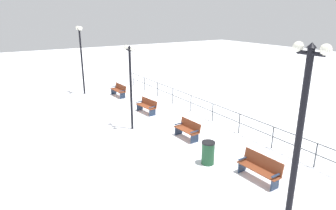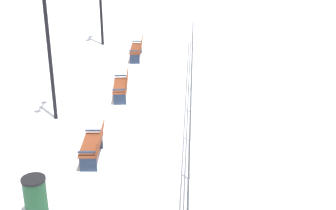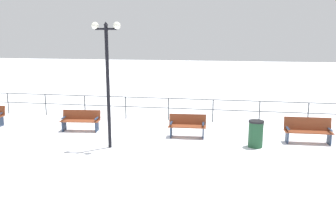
{
  "view_description": "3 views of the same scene",
  "coord_description": "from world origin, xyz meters",
  "px_view_note": "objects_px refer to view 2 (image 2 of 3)",
  "views": [
    {
      "loc": [
        7.85,
        13.03,
        5.81
      ],
      "look_at": [
        -0.77,
        -0.82,
        0.76
      ],
      "focal_mm": 31.61,
      "sensor_mm": 36.0,
      "label": 1
    },
    {
      "loc": [
        -2.62,
        13.58,
        6.6
      ],
      "look_at": [
        -1.93,
        1.06,
        1.16
      ],
      "focal_mm": 51.69,
      "sensor_mm": 36.0,
      "label": 2
    },
    {
      "loc": [
        12.95,
        3.73,
        3.93
      ],
      "look_at": [
        -1.23,
        1.25,
        0.99
      ],
      "focal_mm": 37.0,
      "sensor_mm": 36.0,
      "label": 3
    }
  ],
  "objects_px": {
    "bench_second": "(122,85)",
    "lamppost_middle": "(47,30)",
    "trash_bin": "(35,197)",
    "bench_nearest": "(138,48)",
    "bench_third": "(94,145)"
  },
  "relations": [
    {
      "from": "lamppost_middle",
      "to": "trash_bin",
      "type": "bearing_deg",
      "value": 100.63
    },
    {
      "from": "bench_third",
      "to": "trash_bin",
      "type": "relative_size",
      "value": 1.54
    },
    {
      "from": "bench_second",
      "to": "lamppost_middle",
      "type": "height_order",
      "value": "lamppost_middle"
    },
    {
      "from": "bench_third",
      "to": "trash_bin",
      "type": "xyz_separation_m",
      "value": [
        0.81,
        2.53,
        0.03
      ]
    },
    {
      "from": "bench_second",
      "to": "lamppost_middle",
      "type": "relative_size",
      "value": 0.38
    },
    {
      "from": "bench_second",
      "to": "bench_third",
      "type": "relative_size",
      "value": 1.11
    },
    {
      "from": "bench_third",
      "to": "bench_second",
      "type": "bearing_deg",
      "value": -94.9
    },
    {
      "from": "bench_nearest",
      "to": "lamppost_middle",
      "type": "xyz_separation_m",
      "value": [
        1.93,
        6.38,
        2.43
      ]
    },
    {
      "from": "bench_second",
      "to": "trash_bin",
      "type": "bearing_deg",
      "value": 76.2
    },
    {
      "from": "bench_third",
      "to": "lamppost_middle",
      "type": "distance_m",
      "value": 3.94
    },
    {
      "from": "bench_nearest",
      "to": "bench_second",
      "type": "xyz_separation_m",
      "value": [
        0.04,
        4.45,
        -0.02
      ]
    },
    {
      "from": "bench_second",
      "to": "lamppost_middle",
      "type": "bearing_deg",
      "value": 39.29
    },
    {
      "from": "lamppost_middle",
      "to": "trash_bin",
      "type": "distance_m",
      "value": 5.7
    },
    {
      "from": "bench_nearest",
      "to": "trash_bin",
      "type": "xyz_separation_m",
      "value": [
        0.98,
        11.45,
        0.01
      ]
    },
    {
      "from": "lamppost_middle",
      "to": "bench_third",
      "type": "bearing_deg",
      "value": 124.68
    }
  ]
}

